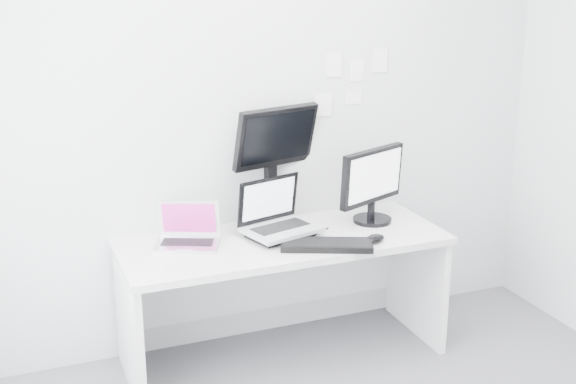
% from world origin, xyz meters
% --- Properties ---
extents(back_wall, '(3.60, 0.00, 3.60)m').
position_xyz_m(back_wall, '(0.00, 1.60, 1.35)').
color(back_wall, silver).
rests_on(back_wall, ground).
extents(desk, '(1.80, 0.70, 0.73)m').
position_xyz_m(desk, '(0.00, 1.25, 0.36)').
color(desk, silver).
rests_on(desk, ground).
extents(macbook, '(0.41, 0.36, 0.25)m').
position_xyz_m(macbook, '(-0.53, 1.32, 0.85)').
color(macbook, silver).
rests_on(macbook, desk).
extents(speaker, '(0.08, 0.08, 0.16)m').
position_xyz_m(speaker, '(-0.14, 1.43, 0.81)').
color(speaker, black).
rests_on(speaker, desk).
extents(dell_laptop, '(0.46, 0.40, 0.33)m').
position_xyz_m(dell_laptop, '(0.00, 1.27, 0.89)').
color(dell_laptop, '#AEB0B5').
rests_on(dell_laptop, desk).
extents(rear_monitor, '(0.55, 0.32, 0.71)m').
position_xyz_m(rear_monitor, '(0.05, 1.54, 1.08)').
color(rear_monitor, black).
rests_on(rear_monitor, desk).
extents(samsung_monitor, '(0.54, 0.40, 0.45)m').
position_xyz_m(samsung_monitor, '(0.59, 1.32, 0.96)').
color(samsung_monitor, black).
rests_on(samsung_monitor, desk).
extents(keyboard, '(0.52, 0.35, 0.03)m').
position_xyz_m(keyboard, '(0.16, 1.03, 0.75)').
color(keyboard, black).
rests_on(keyboard, desk).
extents(mouse, '(0.14, 0.12, 0.04)m').
position_xyz_m(mouse, '(0.44, 1.01, 0.75)').
color(mouse, black).
rests_on(mouse, desk).
extents(wall_note_0, '(0.10, 0.00, 0.14)m').
position_xyz_m(wall_note_0, '(0.45, 1.59, 1.62)').
color(wall_note_0, white).
rests_on(wall_note_0, back_wall).
extents(wall_note_1, '(0.09, 0.00, 0.13)m').
position_xyz_m(wall_note_1, '(0.60, 1.59, 1.58)').
color(wall_note_1, white).
rests_on(wall_note_1, back_wall).
extents(wall_note_2, '(0.10, 0.00, 0.14)m').
position_xyz_m(wall_note_2, '(0.75, 1.59, 1.63)').
color(wall_note_2, white).
rests_on(wall_note_2, back_wall).
extents(wall_note_3, '(0.11, 0.00, 0.08)m').
position_xyz_m(wall_note_3, '(0.58, 1.59, 1.42)').
color(wall_note_3, white).
rests_on(wall_note_3, back_wall).
extents(wall_note_4, '(0.11, 0.00, 0.13)m').
position_xyz_m(wall_note_4, '(0.39, 1.59, 1.39)').
color(wall_note_4, white).
rests_on(wall_note_4, back_wall).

